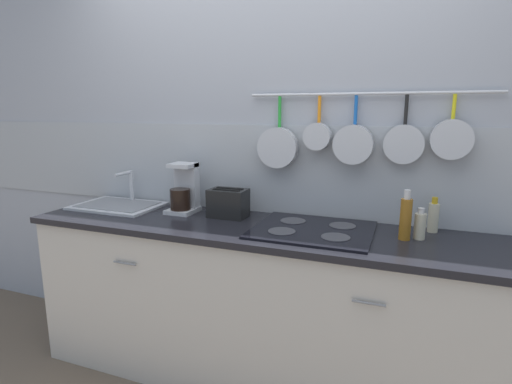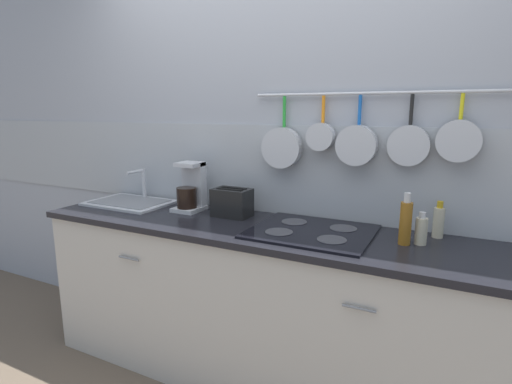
# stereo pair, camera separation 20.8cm
# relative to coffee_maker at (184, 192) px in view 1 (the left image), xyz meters

# --- Properties ---
(ground_plane) EXTENTS (12.00, 12.00, 0.00)m
(ground_plane) POSITION_rel_coffee_maker_xyz_m (0.51, -0.14, -1.03)
(ground_plane) COLOR brown
(wall_back) EXTENTS (7.20, 0.16, 2.60)m
(wall_back) POSITION_rel_coffee_maker_xyz_m (0.52, 0.20, 0.24)
(wall_back) COLOR #999EA8
(wall_back) RESTS_ON ground_plane
(cabinet_base) EXTENTS (2.52, 0.57, 0.88)m
(cabinet_base) POSITION_rel_coffee_maker_xyz_m (0.51, -0.14, -0.60)
(cabinet_base) COLOR #B7B2A8
(cabinet_base) RESTS_ON ground_plane
(countertop) EXTENTS (2.56, 0.60, 0.03)m
(countertop) POSITION_rel_coffee_maker_xyz_m (0.51, -0.14, -0.14)
(countertop) COLOR black
(countertop) RESTS_ON cabinet_base
(sink_basin) EXTENTS (0.53, 0.38, 0.22)m
(sink_basin) POSITION_rel_coffee_maker_xyz_m (-0.46, -0.04, -0.11)
(sink_basin) COLOR #B7BABF
(sink_basin) RESTS_ON countertop
(coffee_maker) EXTENTS (0.16, 0.18, 0.30)m
(coffee_maker) POSITION_rel_coffee_maker_xyz_m (0.00, 0.00, 0.00)
(coffee_maker) COLOR #B7BABF
(coffee_maker) RESTS_ON countertop
(toaster) EXTENTS (0.23, 0.14, 0.17)m
(toaster) POSITION_rel_coffee_maker_xyz_m (0.30, -0.02, -0.04)
(toaster) COLOR black
(toaster) RESTS_ON countertop
(cooktop) EXTENTS (0.60, 0.52, 0.01)m
(cooktop) POSITION_rel_coffee_maker_xyz_m (0.82, -0.11, -0.12)
(cooktop) COLOR black
(cooktop) RESTS_ON countertop
(bottle_vinegar) EXTENTS (0.05, 0.05, 0.24)m
(bottle_vinegar) POSITION_rel_coffee_maker_xyz_m (1.26, -0.09, -0.02)
(bottle_vinegar) COLOR #8C5919
(bottle_vinegar) RESTS_ON countertop
(bottle_olive_oil) EXTENTS (0.05, 0.05, 0.15)m
(bottle_olive_oil) POSITION_rel_coffee_maker_xyz_m (1.33, -0.06, -0.06)
(bottle_olive_oil) COLOR #BFB799
(bottle_olive_oil) RESTS_ON countertop
(bottle_dish_soap) EXTENTS (0.05, 0.05, 0.18)m
(bottle_dish_soap) POSITION_rel_coffee_maker_xyz_m (1.39, 0.09, -0.04)
(bottle_dish_soap) COLOR #BFB799
(bottle_dish_soap) RESTS_ON countertop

